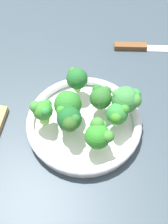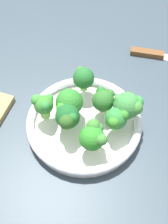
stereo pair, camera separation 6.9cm
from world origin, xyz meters
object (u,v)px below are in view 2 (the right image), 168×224
at_px(bowl, 84,123).
at_px(broccoli_floret_4, 93,136).
at_px(broccoli_floret_1, 83,78).
at_px(broccoli_floret_3, 69,103).
at_px(broccoli_floret_2, 103,100).
at_px(knife, 163,56).
at_px(broccoli_floret_7, 128,106).
at_px(broccoli_floret_6, 116,119).
at_px(broccoli_floret_0, 68,118).
at_px(broccoli_floret_5, 43,105).

distance_m(bowl, broccoli_floret_4, 0.09).
distance_m(broccoli_floret_1, broccoli_floret_3, 0.08).
xyz_separation_m(broccoli_floret_1, broccoli_floret_2, (0.08, -0.03, -0.00)).
relative_size(broccoli_floret_3, knife, 0.29).
bearing_deg(broccoli_floret_7, bowl, -142.08).
bearing_deg(broccoli_floret_6, broccoli_floret_0, -146.30).
relative_size(bowl, broccoli_floret_5, 4.24).
relative_size(broccoli_floret_5, knife, 0.26).
bearing_deg(broccoli_floret_7, broccoli_floret_6, -97.60).
height_order(broccoli_floret_1, broccoli_floret_3, broccoli_floret_3).
distance_m(broccoli_floret_0, broccoli_floret_3, 0.04).
relative_size(broccoli_floret_4, knife, 0.27).
bearing_deg(knife, broccoli_floret_4, -89.55).
bearing_deg(broccoli_floret_0, broccoli_floret_2, 68.05).
height_order(broccoli_floret_5, broccoli_floret_7, broccoli_floret_7).
bearing_deg(broccoli_floret_4, knife, 90.45).
bearing_deg(broccoli_floret_2, broccoli_floret_0, -111.95).
xyz_separation_m(bowl, broccoli_floret_7, (0.08, 0.06, 0.06)).
distance_m(bowl, broccoli_floret_2, 0.08).
bearing_deg(broccoli_floret_7, broccoli_floret_3, -151.61).
relative_size(bowl, knife, 1.09).
xyz_separation_m(broccoli_floret_6, knife, (-0.02, 0.31, -0.07)).
bearing_deg(knife, broccoli_floret_0, -100.55).
relative_size(broccoli_floret_4, broccoli_floret_5, 1.04).
bearing_deg(broccoli_floret_2, broccoli_floret_5, -138.08).
height_order(bowl, knife, bowl).
xyz_separation_m(broccoli_floret_3, broccoli_floret_5, (-0.04, -0.04, 0.00)).
bearing_deg(broccoli_floret_0, broccoli_floret_3, 122.12).
bearing_deg(bowl, broccoli_floret_7, 37.92).
distance_m(bowl, broccoli_floret_1, 0.11).
bearing_deg(broccoli_floret_2, broccoli_floret_4, -69.92).
bearing_deg(knife, bowl, -99.04).
relative_size(bowl, broccoli_floret_4, 4.07).
bearing_deg(broccoli_floret_0, knife, 79.45).
relative_size(broccoli_floret_0, broccoli_floret_6, 1.07).
distance_m(broccoli_floret_3, broccoli_floret_6, 0.12).
height_order(broccoli_floret_6, knife, broccoli_floret_6).
distance_m(broccoli_floret_3, broccoli_floret_7, 0.13).
bearing_deg(broccoli_floret_1, broccoli_floret_0, -71.36).
distance_m(broccoli_floret_2, broccoli_floret_6, 0.06).
height_order(broccoli_floret_1, knife, broccoli_floret_1).
relative_size(broccoli_floret_1, knife, 0.26).
xyz_separation_m(broccoli_floret_1, knife, (0.11, 0.25, -0.07)).
distance_m(bowl, broccoli_floret_6, 0.09).
bearing_deg(broccoli_floret_7, broccoli_floret_1, 173.60).
distance_m(broccoli_floret_1, broccoli_floret_6, 0.14).
xyz_separation_m(broccoli_floret_6, broccoli_floret_7, (0.01, 0.04, 0.01)).
height_order(broccoli_floret_2, knife, broccoli_floret_2).
xyz_separation_m(broccoli_floret_0, broccoli_floret_4, (0.07, -0.01, -0.00)).
relative_size(broccoli_floret_2, broccoli_floret_7, 0.81).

